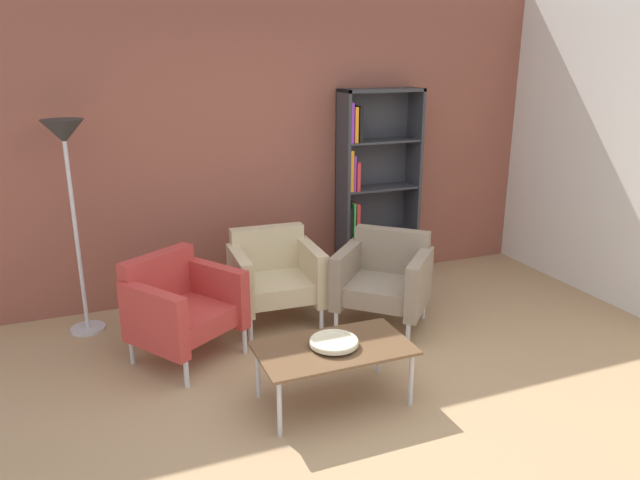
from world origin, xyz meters
The scene contains 9 objects.
ground_plane centered at (0.00, 0.00, 0.00)m, with size 8.32×8.32×0.00m, color tan.
brick_back_panel centered at (0.00, 2.46, 1.45)m, with size 6.40×0.12×2.90m, color brown.
bookshelf_tall centered at (1.02, 2.25, 0.94)m, with size 0.80×0.30×1.90m.
coffee_table_low centered at (-0.21, 0.29, 0.37)m, with size 1.00×0.56×0.40m.
decorative_bowl centered at (-0.21, 0.29, 0.43)m, with size 0.32×0.32×0.05m.
armchair_by_bookshelf centered at (-0.17, 1.65, 0.41)m, with size 0.75×0.69×0.78m.
armchair_spare_guest centered at (0.66, 1.24, 0.41)m, with size 0.95×0.95×0.78m.
armchair_near_window centered at (-1.03, 1.29, 0.41)m, with size 0.94×0.93×0.78m.
floor_lamp_torchiere centered at (-1.70, 2.04, 1.45)m, with size 0.32×0.32×1.74m.
Camera 1 is at (-1.59, -2.92, 2.22)m, focal length 33.65 mm.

